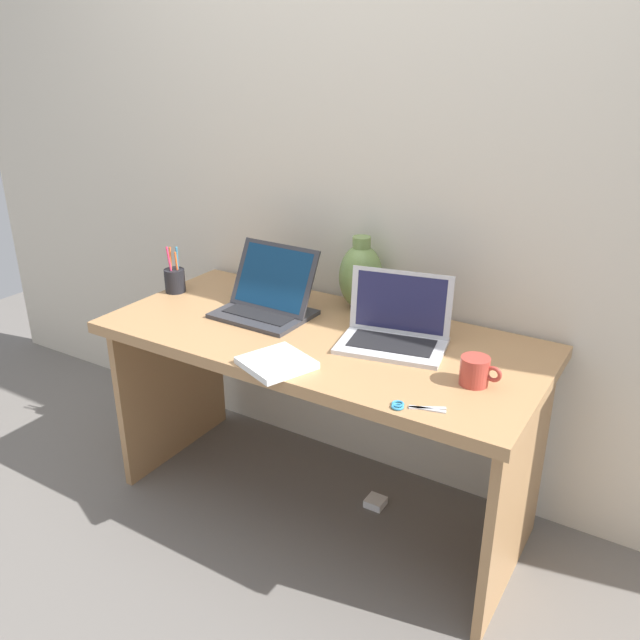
{
  "coord_description": "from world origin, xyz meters",
  "views": [
    {
      "loc": [
        1.05,
        -1.71,
        1.61
      ],
      "look_at": [
        0.0,
        0.0,
        0.76
      ],
      "focal_mm": 36.66,
      "sensor_mm": 36.0,
      "label": 1
    }
  ],
  "objects_px": {
    "laptop_right": "(396,325)",
    "green_vase": "(361,276)",
    "notebook_stack": "(277,363)",
    "pen_cup": "(175,280)",
    "coffee_mug": "(475,371)",
    "laptop_left": "(268,297)",
    "power_brick": "(375,502)",
    "scissors": "(408,406)"
  },
  "relations": [
    {
      "from": "notebook_stack",
      "to": "laptop_right",
      "type": "bearing_deg",
      "value": 56.05
    },
    {
      "from": "coffee_mug",
      "to": "power_brick",
      "type": "distance_m",
      "value": 0.85
    },
    {
      "from": "coffee_mug",
      "to": "pen_cup",
      "type": "height_order",
      "value": "pen_cup"
    },
    {
      "from": "green_vase",
      "to": "power_brick",
      "type": "xyz_separation_m",
      "value": [
        0.18,
        -0.18,
        -0.82
      ]
    },
    {
      "from": "laptop_right",
      "to": "power_brick",
      "type": "distance_m",
      "value": 0.76
    },
    {
      "from": "laptop_left",
      "to": "coffee_mug",
      "type": "bearing_deg",
      "value": -9.0
    },
    {
      "from": "green_vase",
      "to": "notebook_stack",
      "type": "xyz_separation_m",
      "value": [
        0.01,
        -0.56,
        -0.11
      ]
    },
    {
      "from": "notebook_stack",
      "to": "green_vase",
      "type": "bearing_deg",
      "value": 91.38
    },
    {
      "from": "green_vase",
      "to": "pen_cup",
      "type": "distance_m",
      "value": 0.74
    },
    {
      "from": "pen_cup",
      "to": "coffee_mug",
      "type": "bearing_deg",
      "value": -5.43
    },
    {
      "from": "coffee_mug",
      "to": "scissors",
      "type": "height_order",
      "value": "coffee_mug"
    },
    {
      "from": "coffee_mug",
      "to": "power_brick",
      "type": "bearing_deg",
      "value": 155.18
    },
    {
      "from": "notebook_stack",
      "to": "coffee_mug",
      "type": "distance_m",
      "value": 0.59
    },
    {
      "from": "laptop_right",
      "to": "green_vase",
      "type": "xyz_separation_m",
      "value": [
        -0.25,
        0.21,
        0.06
      ]
    },
    {
      "from": "laptop_left",
      "to": "coffee_mug",
      "type": "relative_size",
      "value": 2.74
    },
    {
      "from": "pen_cup",
      "to": "laptop_right",
      "type": "bearing_deg",
      "value": 1.3
    },
    {
      "from": "laptop_right",
      "to": "coffee_mug",
      "type": "relative_size",
      "value": 3.11
    },
    {
      "from": "coffee_mug",
      "to": "notebook_stack",
      "type": "bearing_deg",
      "value": -159.73
    },
    {
      "from": "pen_cup",
      "to": "scissors",
      "type": "height_order",
      "value": "pen_cup"
    },
    {
      "from": "laptop_right",
      "to": "pen_cup",
      "type": "distance_m",
      "value": 0.94
    },
    {
      "from": "pen_cup",
      "to": "scissors",
      "type": "relative_size",
      "value": 1.28
    },
    {
      "from": "coffee_mug",
      "to": "scissors",
      "type": "relative_size",
      "value": 0.83
    },
    {
      "from": "laptop_right",
      "to": "green_vase",
      "type": "bearing_deg",
      "value": 138.98
    },
    {
      "from": "laptop_left",
      "to": "coffee_mug",
      "type": "height_order",
      "value": "laptop_left"
    },
    {
      "from": "power_brick",
      "to": "coffee_mug",
      "type": "bearing_deg",
      "value": -24.82
    },
    {
      "from": "green_vase",
      "to": "scissors",
      "type": "xyz_separation_m",
      "value": [
        0.46,
        -0.57,
        -0.12
      ]
    },
    {
      "from": "green_vase",
      "to": "laptop_right",
      "type": "bearing_deg",
      "value": -41.02
    },
    {
      "from": "scissors",
      "to": "laptop_left",
      "type": "bearing_deg",
      "value": 153.81
    },
    {
      "from": "notebook_stack",
      "to": "pen_cup",
      "type": "distance_m",
      "value": 0.78
    },
    {
      "from": "notebook_stack",
      "to": "pen_cup",
      "type": "height_order",
      "value": "pen_cup"
    },
    {
      "from": "pen_cup",
      "to": "power_brick",
      "type": "bearing_deg",
      "value": 3.67
    },
    {
      "from": "coffee_mug",
      "to": "scissors",
      "type": "distance_m",
      "value": 0.25
    },
    {
      "from": "laptop_right",
      "to": "coffee_mug",
      "type": "xyz_separation_m",
      "value": [
        0.32,
        -0.14,
        -0.02
      ]
    },
    {
      "from": "laptop_right",
      "to": "pen_cup",
      "type": "xyz_separation_m",
      "value": [
        -0.94,
        -0.02,
        -0.01
      ]
    },
    {
      "from": "green_vase",
      "to": "coffee_mug",
      "type": "xyz_separation_m",
      "value": [
        0.56,
        -0.35,
        -0.08
      ]
    },
    {
      "from": "laptop_left",
      "to": "power_brick",
      "type": "bearing_deg",
      "value": 6.17
    },
    {
      "from": "laptop_right",
      "to": "notebook_stack",
      "type": "xyz_separation_m",
      "value": [
        -0.23,
        -0.34,
        -0.05
      ]
    },
    {
      "from": "coffee_mug",
      "to": "green_vase",
      "type": "bearing_deg",
      "value": 147.78
    },
    {
      "from": "laptop_right",
      "to": "notebook_stack",
      "type": "bearing_deg",
      "value": -123.95
    },
    {
      "from": "pen_cup",
      "to": "green_vase",
      "type": "bearing_deg",
      "value": 18.58
    },
    {
      "from": "green_vase",
      "to": "coffee_mug",
      "type": "relative_size",
      "value": 2.23
    },
    {
      "from": "laptop_left",
      "to": "notebook_stack",
      "type": "relative_size",
      "value": 1.76
    }
  ]
}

